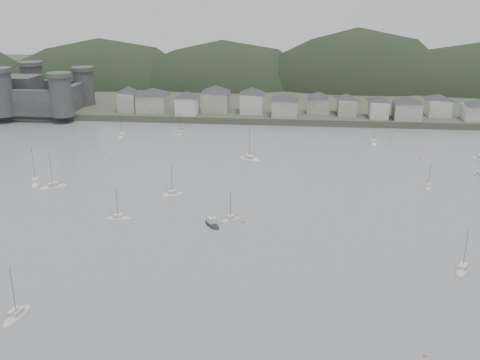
# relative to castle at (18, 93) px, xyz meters

# --- Properties ---
(far_shore_land) EXTENTS (900.00, 250.00, 3.00)m
(far_shore_land) POSITION_rel_castle_xyz_m (120.00, 115.20, -9.46)
(far_shore_land) COLOR #383D2D
(far_shore_land) RESTS_ON ground
(forested_ridge) EXTENTS (851.55, 103.94, 102.57)m
(forested_ridge) POSITION_rel_castle_xyz_m (124.83, 89.60, -22.25)
(forested_ridge) COLOR black
(forested_ridge) RESTS_ON ground
(castle) EXTENTS (66.00, 43.00, 20.00)m
(castle) POSITION_rel_castle_xyz_m (0.00, 0.00, 0.00)
(castle) COLOR #333336
(castle) RESTS_ON far_shore_land
(waterfront_town) EXTENTS (451.48, 28.46, 12.92)m
(waterfront_town) POSITION_rel_castle_xyz_m (170.59, 3.54, -2.30)
(waterfront_town) COLOR gray
(waterfront_town) RESTS_ON far_shore_land
(sailboat_lead) EXTENTS (3.39, 6.75, 8.87)m
(sailboat_lead) POSITION_rel_castle_xyz_m (176.75, -88.46, -10.78)
(sailboat_lead) COLOR beige
(sailboat_lead) RESTS_ON ground
(moored_fleet) EXTENTS (249.71, 176.73, 13.08)m
(moored_fleet) POSITION_rel_castle_xyz_m (102.68, -108.60, -10.79)
(moored_fleet) COLOR beige
(moored_fleet) RESTS_ON ground
(motor_launch_far) EXTENTS (5.88, 7.00, 3.65)m
(motor_launch_far) POSITION_rel_castle_xyz_m (114.78, -124.25, -10.66)
(motor_launch_far) COLOR black
(motor_launch_far) RESTS_ON ground
(mooring_buoys) EXTENTS (168.14, 118.91, 0.70)m
(mooring_buoys) POSITION_rel_castle_xyz_m (128.73, -115.71, -10.81)
(mooring_buoys) COLOR #D06945
(mooring_buoys) RESTS_ON ground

